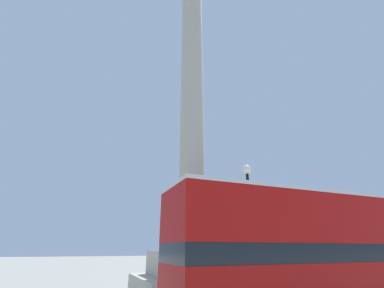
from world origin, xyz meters
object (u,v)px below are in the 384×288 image
street_lamp (251,216)px  bus_a (320,252)px  monument_column (192,168)px  equestrian_statue (283,262)px

street_lamp → bus_a: bearing=-80.8°
bus_a → street_lamp: (-0.53, 3.27, 1.53)m
monument_column → street_lamp: monument_column is taller
bus_a → equestrian_statue: equestrian_statue is taller
street_lamp → equestrian_statue: bearing=42.8°
bus_a → street_lamp: bearing=99.5°
equestrian_statue → street_lamp: size_ratio=0.91×
monument_column → equestrian_statue: size_ratio=4.26×
street_lamp → monument_column: bearing=116.4°
bus_a → equestrian_statue: size_ratio=1.88×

